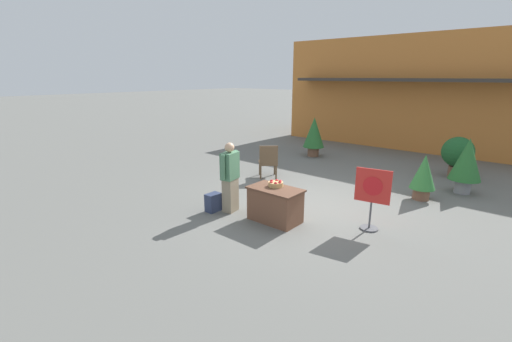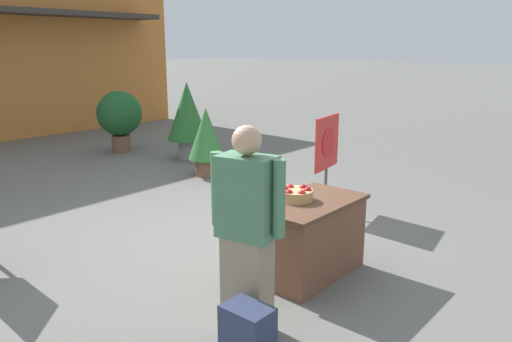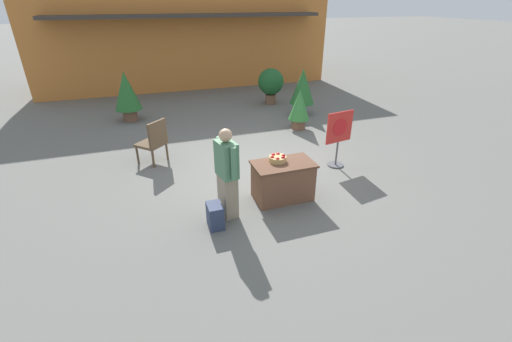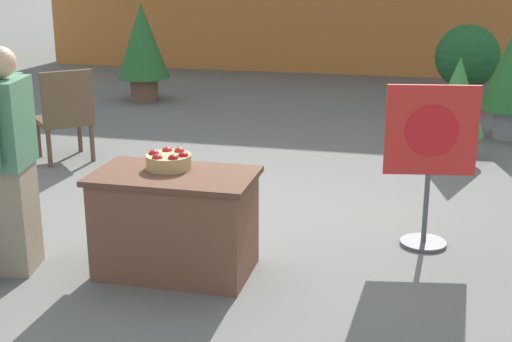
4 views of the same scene
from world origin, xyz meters
The scene contains 9 objects.
ground_plane centered at (0.00, 0.00, 0.00)m, with size 120.00×120.00×0.00m, color slate.
display_table centered at (-0.05, -1.22, 0.37)m, with size 1.13×0.66×0.74m.
apple_basket centered at (-0.12, -1.11, 0.80)m, with size 0.32×0.32×0.13m.
person_visitor centered at (-1.17, -1.44, 0.81)m, with size 0.34×0.60×1.60m.
backpack centered at (-1.47, -1.70, 0.21)m, with size 0.24×0.34×0.42m.
poster_board centered at (1.67, -0.31, 0.72)m, with size 0.68×0.36×1.27m.
potted_plant_near_right centered at (1.95, 2.24, 0.65)m, with size 0.61×0.61×1.15m.
potted_plant_far_right centered at (2.16, 5.00, 0.76)m, with size 0.91×0.91×1.25m.
potted_plant_far_left centered at (2.64, 3.47, 0.87)m, with size 0.78×0.78×1.48m.
Camera 2 is at (-3.75, -3.73, 2.14)m, focal length 35.00 mm.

